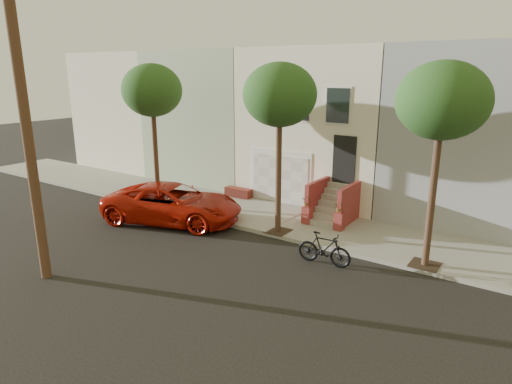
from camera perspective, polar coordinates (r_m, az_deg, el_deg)
The scene contains 9 objects.
ground at distance 14.96m, azimuth -8.49°, elevation -9.06°, with size 90.00×90.00×0.00m, color black.
sidewalk at distance 18.90m, azimuth 2.52°, elevation -3.37°, with size 40.00×3.70×0.15m, color gray.
house_row at distance 23.22m, azimuth 10.33°, elevation 8.95°, with size 33.10×11.70×7.00m.
tree_left at distance 20.31m, azimuth -13.22°, elevation 12.48°, with size 2.70×2.57×6.30m.
tree_mid at distance 16.17m, azimuth 3.05°, elevation 12.21°, with size 2.70×2.57×6.30m.
tree_right at distance 14.13m, azimuth 22.83°, elevation 10.60°, with size 2.70×2.57×6.30m.
utility_pole at distance 6.91m, azimuth 22.57°, elevation 6.24°, with size 23.60×1.22×10.00m.
pickup_truck at distance 18.77m, azimuth -10.64°, elevation -1.45°, with size 2.65×5.74×1.59m, color #AF1709.
motorcycle at distance 14.70m, azimuth 8.74°, elevation -7.21°, with size 0.51×1.81×1.09m, color black.
Camera 1 is at (9.37, -9.90, 6.14)m, focal length 31.15 mm.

